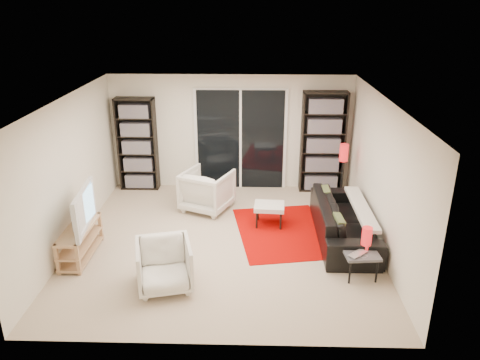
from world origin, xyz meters
The scene contains 20 objects.
floor centered at (0.00, 0.00, 0.00)m, with size 5.00×5.00×0.00m, color #BCAA8D.
wall_back centered at (0.00, 2.50, 1.20)m, with size 5.00×0.02×2.40m, color silver.
wall_front centered at (0.00, -2.50, 1.20)m, with size 5.00×0.02×2.40m, color silver.
wall_left centered at (-2.50, 0.00, 1.20)m, with size 0.02×5.00×2.40m, color silver.
wall_right centered at (2.50, 0.00, 1.20)m, with size 0.02×5.00×2.40m, color silver.
ceiling centered at (0.00, 0.00, 2.40)m, with size 5.00×5.00×0.02m, color white.
sliding_door centered at (0.20, 2.46, 1.05)m, with size 1.92×0.08×2.16m.
bookshelf_left centered at (-1.95, 2.33, 0.98)m, with size 0.80×0.30×1.95m.
bookshelf_right centered at (1.90, 2.33, 1.05)m, with size 0.90×0.30×2.10m.
tv_stand centered at (-2.24, -0.53, 0.26)m, with size 0.37×1.15×0.50m.
tv centered at (-2.22, -0.53, 0.82)m, with size 1.12×0.15×0.64m, color black.
rug centered at (1.00, 0.37, 0.01)m, with size 1.51×2.04×0.01m, color #A30300.
sofa centered at (2.01, 0.20, 0.33)m, with size 2.27×0.89×0.66m, color black.
armchair_back centered at (-0.41, 1.29, 0.39)m, with size 0.84×0.86×0.79m, color silver.
armchair_front centered at (-0.76, -1.33, 0.35)m, with size 0.74×0.77×0.70m, color silver.
ottoman centered at (0.76, 0.65, 0.34)m, with size 0.56×0.47×0.40m.
side_table centered at (2.04, -0.96, 0.36)m, with size 0.53×0.53×0.40m.
laptop centered at (2.01, -1.09, 0.41)m, with size 0.32×0.20×0.02m, color silver.
table_lamp centered at (2.13, -0.86, 0.57)m, with size 0.15×0.15×0.34m, color red.
floor_lamp centered at (2.20, 1.62, 0.92)m, with size 0.19×0.19×1.23m.
Camera 1 is at (0.46, -6.94, 3.85)m, focal length 35.00 mm.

